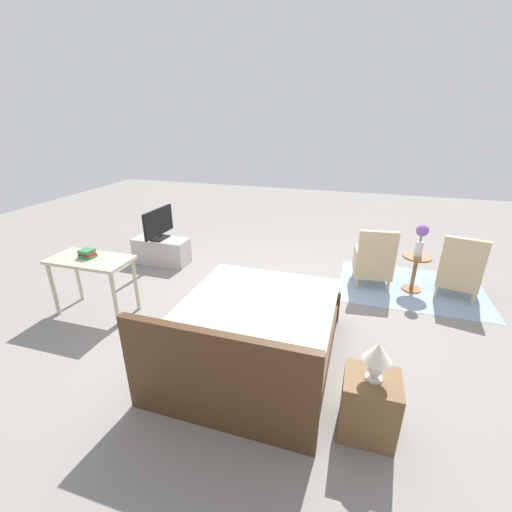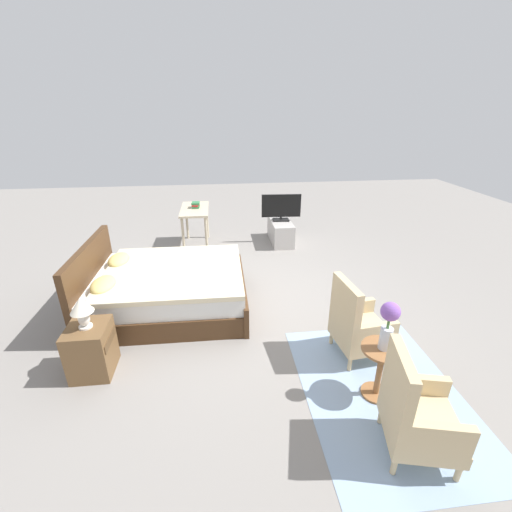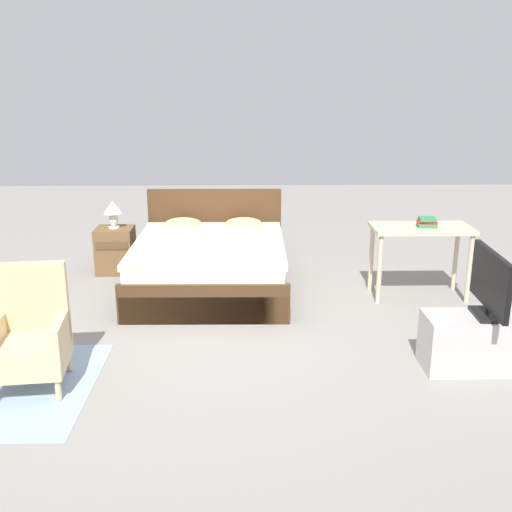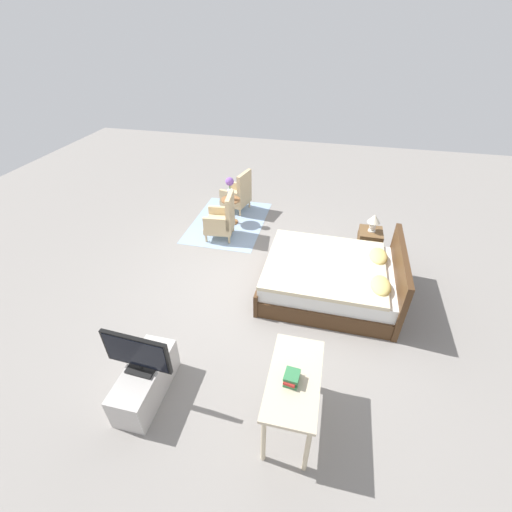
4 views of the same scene
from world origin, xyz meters
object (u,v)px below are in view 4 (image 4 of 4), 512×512
at_px(bed, 332,278).
at_px(table_lamp, 374,220).
at_px(book_stack, 292,377).
at_px(vanity_desk, 294,384).
at_px(tv_stand, 146,381).
at_px(armchair_by_window_right, 222,220).
at_px(side_table, 231,208).
at_px(nightstand, 369,244).
at_px(flower_vase, 230,186).
at_px(armchair_by_window_left, 238,195).
at_px(tv_flatscreen, 137,354).

relative_size(bed, table_lamp, 6.25).
bearing_deg(bed, book_stack, -8.32).
bearing_deg(bed, vanity_desk, -7.88).
relative_size(tv_stand, vanity_desk, 0.92).
bearing_deg(vanity_desk, armchair_by_window_right, -151.62).
distance_m(side_table, nightstand, 2.88).
bearing_deg(side_table, book_stack, 24.22).
height_order(flower_vase, tv_stand, flower_vase).
xyz_separation_m(side_table, flower_vase, (-0.00, 0.00, 0.50)).
relative_size(bed, book_stack, 9.40).
relative_size(side_table, table_lamp, 1.67).
bearing_deg(armchair_by_window_left, flower_vase, 0.79).
relative_size(armchair_by_window_left, flower_vase, 1.93).
xyz_separation_m(armchair_by_window_right, vanity_desk, (3.50, 1.89, 0.28)).
relative_size(nightstand, tv_flatscreen, 0.71).
bearing_deg(table_lamp, book_stack, -15.20).
distance_m(bed, side_table, 2.86).
bearing_deg(vanity_desk, table_lamp, 164.99).
bearing_deg(armchair_by_window_right, tv_stand, 3.13).
distance_m(armchair_by_window_left, side_table, 0.58).
relative_size(bed, armchair_by_window_right, 2.24).
bearing_deg(bed, table_lamp, 152.77).
bearing_deg(book_stack, table_lamp, 164.80).
bearing_deg(nightstand, side_table, -103.06).
bearing_deg(armchair_by_window_left, vanity_desk, 22.04).
relative_size(table_lamp, tv_flatscreen, 0.42).
height_order(tv_stand, vanity_desk, vanity_desk).
distance_m(bed, nightstand, 1.33).
relative_size(armchair_by_window_left, table_lamp, 2.79).
bearing_deg(tv_flatscreen, flower_vase, -177.42).
xyz_separation_m(side_table, vanity_desk, (4.09, 1.88, 0.31)).
relative_size(bed, tv_flatscreen, 2.64).
bearing_deg(tv_stand, flower_vase, -177.41).
bearing_deg(flower_vase, table_lamp, 76.95).
relative_size(nightstand, table_lamp, 1.67).
relative_size(armchair_by_window_left, vanity_desk, 0.88).
bearing_deg(side_table, vanity_desk, 24.73).
relative_size(flower_vase, book_stack, 2.18).
bearing_deg(table_lamp, tv_flatscreen, -36.82).
bearing_deg(table_lamp, armchair_by_window_right, -91.23).
bearing_deg(flower_vase, book_stack, 24.22).
relative_size(armchair_by_window_left, nightstand, 1.67).
bearing_deg(vanity_desk, nightstand, 165.00).
distance_m(armchair_by_window_right, nightstand, 2.81).
relative_size(side_table, flower_vase, 1.16).
relative_size(bed, side_table, 3.73).
bearing_deg(table_lamp, flower_vase, -103.05).
distance_m(table_lamp, tv_stand, 4.40).
xyz_separation_m(armchair_by_window_left, table_lamp, (1.23, 2.81, 0.38)).
relative_size(tv_flatscreen, vanity_desk, 0.75).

